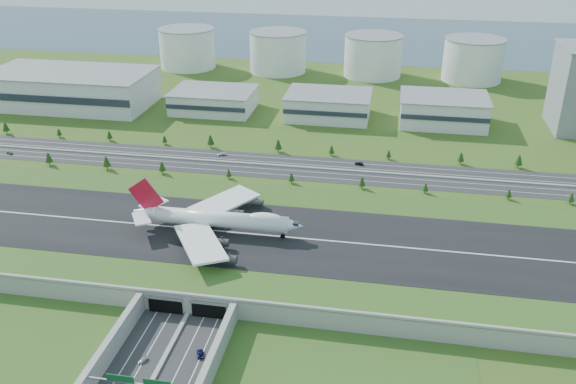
% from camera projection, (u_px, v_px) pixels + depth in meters
% --- Properties ---
extents(ground, '(1200.00, 1200.00, 0.00)m').
position_uv_depth(ground, '(224.00, 247.00, 274.13)').
color(ground, '#354C17').
rests_on(ground, ground).
extents(airfield_deck, '(520.00, 100.00, 9.20)m').
position_uv_depth(airfield_deck, '(223.00, 239.00, 272.27)').
color(airfield_deck, gray).
rests_on(airfield_deck, ground).
extents(north_expressway, '(560.00, 36.00, 0.12)m').
position_uv_depth(north_expressway, '(267.00, 165.00, 358.38)').
color(north_expressway, '#28282B').
rests_on(north_expressway, ground).
extents(tree_row, '(505.24, 48.57, 8.25)m').
position_uv_depth(tree_row, '(251.00, 156.00, 359.10)').
color(tree_row, '#3D2819').
rests_on(tree_row, ground).
extents(hangar_west, '(120.00, 60.00, 25.00)m').
position_uv_depth(hangar_west, '(71.00, 88.00, 459.71)').
color(hangar_west, silver).
rests_on(hangar_west, ground).
extents(hangar_mid_a, '(58.00, 42.00, 15.00)m').
position_uv_depth(hangar_mid_a, '(214.00, 101.00, 448.92)').
color(hangar_mid_a, silver).
rests_on(hangar_mid_a, ground).
extents(hangar_mid_b, '(58.00, 42.00, 17.00)m').
position_uv_depth(hangar_mid_b, '(328.00, 105.00, 435.04)').
color(hangar_mid_b, silver).
rests_on(hangar_mid_b, ground).
extents(hangar_mid_c, '(58.00, 42.00, 19.00)m').
position_uv_depth(hangar_mid_c, '(443.00, 110.00, 421.96)').
color(hangar_mid_c, silver).
rests_on(hangar_mid_c, ground).
extents(fuel_tank_a, '(50.00, 50.00, 35.00)m').
position_uv_depth(fuel_tank_a, '(187.00, 48.00, 560.52)').
color(fuel_tank_a, silver).
rests_on(fuel_tank_a, ground).
extents(fuel_tank_b, '(50.00, 50.00, 35.00)m').
position_uv_depth(fuel_tank_b, '(278.00, 52.00, 547.08)').
color(fuel_tank_b, silver).
rests_on(fuel_tank_b, ground).
extents(fuel_tank_c, '(50.00, 50.00, 35.00)m').
position_uv_depth(fuel_tank_c, '(373.00, 56.00, 533.64)').
color(fuel_tank_c, silver).
rests_on(fuel_tank_c, ground).
extents(fuel_tank_d, '(50.00, 50.00, 35.00)m').
position_uv_depth(fuel_tank_d, '(473.00, 60.00, 520.20)').
color(fuel_tank_d, silver).
rests_on(fuel_tank_d, ground).
extents(bay_water, '(1200.00, 260.00, 0.06)m').
position_uv_depth(bay_water, '(336.00, 36.00, 699.92)').
color(bay_water, '#31495E').
rests_on(bay_water, ground).
extents(boeing_747, '(78.33, 74.08, 24.23)m').
position_uv_depth(boeing_747, '(217.00, 219.00, 267.15)').
color(boeing_747, white).
rests_on(boeing_747, airfield_deck).
extents(car_0, '(2.99, 4.15, 1.31)m').
position_uv_depth(car_0, '(143.00, 360.00, 206.02)').
color(car_0, silver).
rests_on(car_0, ground).
extents(car_2, '(3.89, 5.36, 1.35)m').
position_uv_depth(car_2, '(200.00, 354.00, 208.78)').
color(car_2, '#0C0F3E').
rests_on(car_2, ground).
extents(car_4, '(4.87, 3.10, 1.54)m').
position_uv_depth(car_4, '(10.00, 153.00, 373.69)').
color(car_4, '#57575C').
rests_on(car_4, ground).
extents(car_5, '(5.42, 3.00, 1.69)m').
position_uv_depth(car_5, '(359.00, 164.00, 358.51)').
color(car_5, black).
rests_on(car_5, ground).
extents(car_7, '(6.04, 4.42, 1.63)m').
position_uv_depth(car_7, '(222.00, 154.00, 372.07)').
color(car_7, silver).
rests_on(car_7, ground).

